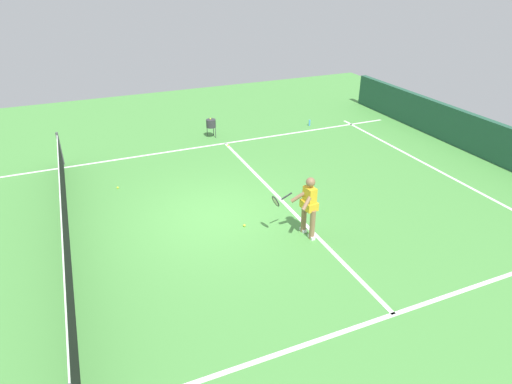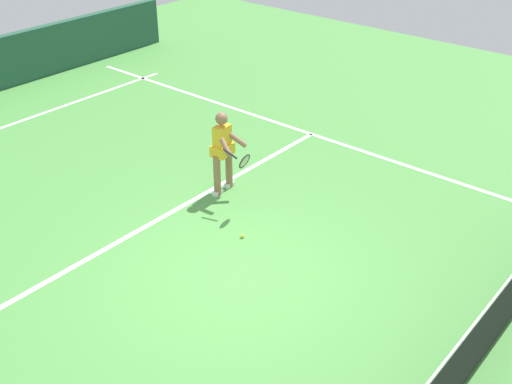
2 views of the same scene
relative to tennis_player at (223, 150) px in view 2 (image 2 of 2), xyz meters
The scene contains 6 objects.
ground_plane 2.64m from the tennis_player, 45.39° to the left, with size 25.98×25.98×0.00m, color #4C9342.
service_line_marking 1.96m from the tennis_player, ahead, with size 9.61×0.10×0.01m, color white.
sideline_left_marking 3.63m from the tennis_player, 149.79° to the left, with size 0.10×17.99×0.01m, color white.
court_net 5.64m from the tennis_player, 71.85° to the left, with size 10.29×0.08×1.11m.
tennis_player is the anchor object (origin of this frame).
tennis_ball_near 1.76m from the tennis_player, 52.96° to the left, with size 0.07×0.07×0.07m, color #D1E533.
Camera 2 is at (5.64, 5.14, 5.85)m, focal length 44.44 mm.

